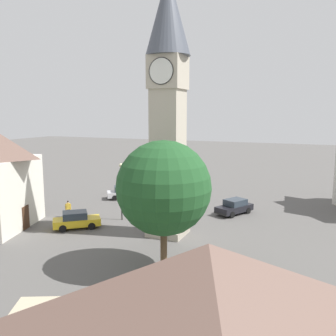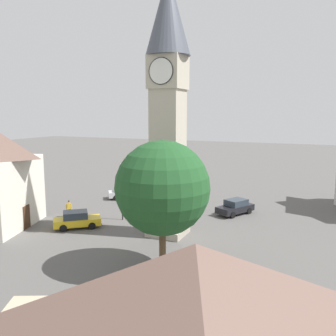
# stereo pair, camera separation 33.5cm
# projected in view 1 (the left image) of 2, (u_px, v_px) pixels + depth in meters

# --- Properties ---
(ground_plane) EXTENTS (200.00, 200.00, 0.00)m
(ground_plane) POSITION_uv_depth(u_px,v_px,m) (168.00, 234.00, 30.57)
(ground_plane) COLOR #565451
(clock_tower) EXTENTS (3.58, 3.58, 21.27)m
(clock_tower) POSITION_uv_depth(u_px,v_px,m) (168.00, 85.00, 28.68)
(clock_tower) COLOR #A59C89
(clock_tower) RESTS_ON ground
(car_blue_kerb) EXTENTS (4.26, 3.93, 1.53)m
(car_blue_kerb) POSITION_uv_depth(u_px,v_px,m) (76.00, 220.00, 32.07)
(car_blue_kerb) COLOR gold
(car_blue_kerb) RESTS_ON ground
(car_silver_kerb) EXTENTS (4.35, 3.74, 1.53)m
(car_silver_kerb) POSITION_uv_depth(u_px,v_px,m) (124.00, 192.00, 43.22)
(car_silver_kerb) COLOR silver
(car_silver_kerb) RESTS_ON ground
(car_red_corner) EXTENTS (4.25, 2.07, 1.53)m
(car_red_corner) POSITION_uv_depth(u_px,v_px,m) (102.00, 315.00, 17.02)
(car_red_corner) COLOR gold
(car_red_corner) RESTS_ON ground
(car_white_side) EXTENTS (3.45, 4.43, 1.53)m
(car_white_side) POSITION_uv_depth(u_px,v_px,m) (234.00, 207.00, 36.61)
(car_white_side) COLOR black
(car_white_side) RESTS_ON ground
(pedestrian) EXTENTS (0.44, 0.41, 1.69)m
(pedestrian) POSITION_uv_depth(u_px,v_px,m) (68.00, 207.00, 35.37)
(pedestrian) COLOR #2D3351
(pedestrian) RESTS_ON ground
(tree) EXTENTS (6.10, 6.10, 8.58)m
(tree) POSITION_uv_depth(u_px,v_px,m) (164.00, 188.00, 22.78)
(tree) COLOR brown
(tree) RESTS_ON ground
(lamp_post) EXTENTS (0.36, 0.36, 5.53)m
(lamp_post) POSITION_uv_depth(u_px,v_px,m) (121.00, 183.00, 34.18)
(lamp_post) COLOR black
(lamp_post) RESTS_ON ground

